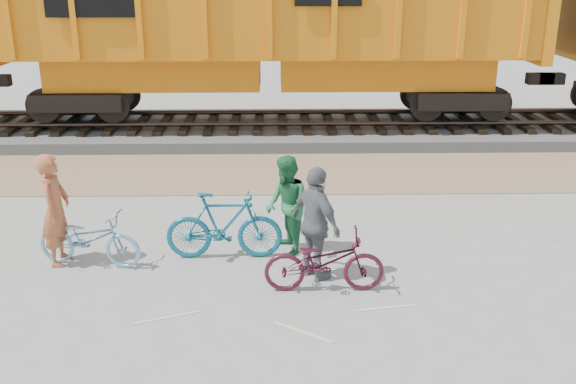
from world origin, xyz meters
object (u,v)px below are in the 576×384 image
(person_solo, at_px, (55,210))
(bicycle_blue, at_px, (89,239))
(bicycle_maroon, at_px, (324,262))
(person_man, at_px, (287,206))
(bicycle_teal, at_px, (224,226))
(hopper_car_center, at_px, (270,24))
(person_woman, at_px, (316,224))

(person_solo, bearing_deg, bicycle_blue, -100.98)
(bicycle_maroon, height_order, person_man, person_man)
(bicycle_teal, height_order, person_man, person_man)
(hopper_car_center, xyz_separation_m, person_woman, (0.72, -8.66, -2.13))
(bicycle_maroon, relative_size, person_solo, 0.96)
(person_man, bearing_deg, bicycle_blue, -100.13)
(bicycle_teal, bearing_deg, person_man, -78.96)
(bicycle_blue, distance_m, person_man, 3.14)
(person_man, relative_size, person_woman, 0.93)
(person_solo, height_order, person_man, person_solo)
(person_man, bearing_deg, hopper_car_center, 164.46)
(hopper_car_center, distance_m, person_solo, 8.95)
(bicycle_teal, distance_m, person_woman, 1.62)
(person_man, xyz_separation_m, person_woman, (0.42, -0.93, 0.06))
(bicycle_teal, xyz_separation_m, person_man, (1.00, 0.20, 0.26))
(person_man, bearing_deg, person_woman, 6.38)
(bicycle_teal, height_order, bicycle_maroon, bicycle_teal)
(person_man, bearing_deg, person_solo, -102.77)
(person_woman, bearing_deg, hopper_car_center, -30.12)
(bicycle_blue, relative_size, bicycle_teal, 0.91)
(person_solo, bearing_deg, person_man, -84.63)
(bicycle_maroon, xyz_separation_m, person_solo, (-4.10, 1.01, 0.44))
(bicycle_blue, distance_m, bicycle_teal, 2.10)
(bicycle_blue, height_order, person_solo, person_solo)
(bicycle_teal, relative_size, bicycle_maroon, 1.07)
(hopper_car_center, relative_size, bicycle_maroon, 8.12)
(bicycle_teal, xyz_separation_m, bicycle_maroon, (1.52, -1.13, -0.10))
(person_solo, bearing_deg, hopper_car_center, -21.86)
(hopper_car_center, height_order, bicycle_teal, hopper_car_center)
(person_woman, bearing_deg, person_man, -10.70)
(hopper_car_center, xyz_separation_m, bicycle_maroon, (0.82, -9.06, -2.55))
(bicycle_blue, bearing_deg, bicycle_teal, -72.84)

